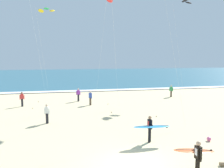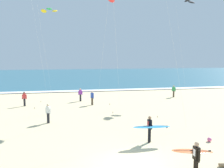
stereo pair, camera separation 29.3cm
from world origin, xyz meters
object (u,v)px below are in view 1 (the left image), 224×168
object	(u,v)px
surfer_lead	(196,154)
bystander_green_top	(171,91)
kite_arc_amber_high	(187,1)
bystander_purple_top	(78,95)
bystander_blue_top	(90,98)
kite_arc_emerald_distant	(46,10)
bystander_white_top	(47,114)
beach_ball	(209,139)
surfer_trailing	(151,127)
bystander_red_top	(22,99)

from	to	relation	value
surfer_lead	bystander_green_top	distance (m)	21.42
kite_arc_amber_high	surfer_lead	bearing A→B (deg)	-116.80
bystander_purple_top	bystander_green_top	world-z (taller)	same
bystander_blue_top	bystander_green_top	size ratio (longest dim) A/B	1.00
kite_arc_emerald_distant	bystander_white_top	distance (m)	17.21
surfer_lead	beach_ball	world-z (taller)	surfer_lead
bystander_purple_top	bystander_white_top	distance (m)	9.52
bystander_green_top	bystander_white_top	bearing A→B (deg)	-147.97
kite_arc_amber_high	kite_arc_emerald_distant	xyz separation A→B (m)	(-17.89, 3.75, -1.13)
surfer_lead	surfer_trailing	world-z (taller)	same
surfer_trailing	surfer_lead	bearing A→B (deg)	-82.92
kite_arc_emerald_distant	beach_ball	distance (m)	25.35
bystander_white_top	bystander_blue_top	distance (m)	7.77
kite_arc_emerald_distant	bystander_red_top	xyz separation A→B (m)	(-2.47, -6.32, -10.55)
bystander_red_top	bystander_blue_top	bearing A→B (deg)	-5.90
bystander_purple_top	bystander_green_top	xyz separation A→B (m)	(12.30, 0.61, 0.00)
bystander_purple_top	bystander_blue_top	distance (m)	2.76
surfer_lead	bystander_white_top	xyz separation A→B (m)	(-7.19, 10.17, -0.23)
bystander_white_top	bystander_green_top	size ratio (longest dim) A/B	1.00
kite_arc_amber_high	bystander_blue_top	distance (m)	17.82
kite_arc_amber_high	bystander_purple_top	world-z (taller)	kite_arc_amber_high
kite_arc_amber_high	bystander_green_top	bearing A→B (deg)	-173.62
bystander_blue_top	bystander_green_top	world-z (taller)	same
surfer_trailing	bystander_purple_top	world-z (taller)	surfer_trailing
bystander_white_top	beach_ball	bearing A→B (deg)	-30.91
bystander_blue_top	beach_ball	bearing A→B (deg)	-64.03
bystander_green_top	kite_arc_amber_high	bearing A→B (deg)	6.38
bystander_blue_top	kite_arc_amber_high	bearing A→B (deg)	14.31
surfer_trailing	beach_ball	world-z (taller)	surfer_trailing
kite_arc_amber_high	bystander_red_top	xyz separation A→B (m)	(-20.36, -2.57, -11.68)
bystander_purple_top	beach_ball	world-z (taller)	bystander_purple_top
bystander_green_top	bystander_red_top	bearing A→B (deg)	-172.71
kite_arc_amber_high	beach_ball	world-z (taller)	kite_arc_amber_high
surfer_lead	bystander_purple_top	distance (m)	19.62
bystander_white_top	beach_ball	world-z (taller)	bystander_white_top
surfer_trailing	bystander_blue_top	world-z (taller)	surfer_trailing
bystander_red_top	bystander_white_top	xyz separation A→B (m)	(3.07, -7.26, 0.00)
surfer_lead	beach_ball	distance (m)	5.18
bystander_white_top	kite_arc_amber_high	bearing A→B (deg)	29.63
beach_ball	bystander_purple_top	bearing A→B (deg)	115.82
bystander_white_top	bystander_blue_top	size ratio (longest dim) A/B	1.00
bystander_white_top	surfer_trailing	bearing A→B (deg)	-41.37
beach_ball	bystander_red_top	bearing A→B (deg)	135.01
kite_arc_emerald_distant	beach_ball	xyz separation A→B (m)	(11.07, -19.85, -11.22)
surfer_trailing	bystander_white_top	size ratio (longest dim) A/B	1.51
surfer_lead	surfer_trailing	size ratio (longest dim) A/B	0.85
kite_arc_amber_high	kite_arc_emerald_distant	bearing A→B (deg)	168.17
kite_arc_amber_high	bystander_white_top	xyz separation A→B (m)	(-17.29, -9.84, -11.68)
surfer_trailing	bystander_red_top	size ratio (longest dim) A/B	1.51
bystander_red_top	bystander_blue_top	distance (m)	7.35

